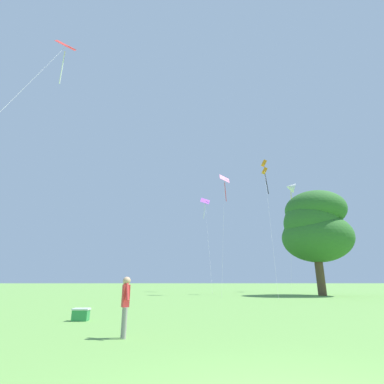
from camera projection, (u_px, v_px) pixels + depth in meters
The scene contains 8 objects.
kite_pink_low at pixel (225, 185), 34.14m from camera, with size 1.96×5.89×13.79m.
kite_white_distant at pixel (290, 188), 44.26m from camera, with size 4.95×8.23×16.12m.
kite_orange_box at pixel (264, 168), 36.25m from camera, with size 2.73×9.59×16.11m.
kite_purple_streamer at pixel (205, 206), 43.38m from camera, with size 1.55×8.68×13.71m.
kite_red_high at pixel (62, 55), 22.74m from camera, with size 1.64×12.52×20.37m.
person_in_red_shirt at pixel (125, 300), 7.62m from camera, with size 0.28×0.47×1.52m.
tree_right_cluster at pixel (315, 226), 30.84m from camera, with size 7.21×7.21×10.87m.
picnic_cooler at pixel (81, 314), 10.63m from camera, with size 0.60×0.40×0.44m.
Camera 1 is at (-1.30, -3.27, 1.40)m, focal length 26.91 mm.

